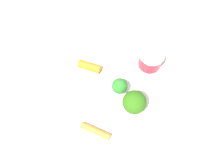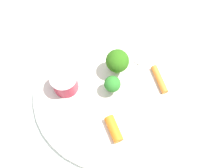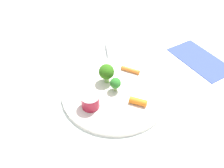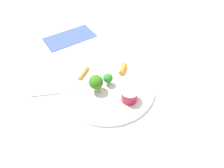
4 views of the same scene
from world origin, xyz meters
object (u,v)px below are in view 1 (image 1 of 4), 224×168
carrot_stick_1 (90,66)px  broccoli_floret_1 (120,86)px  plate (119,92)px  broccoli_floret_0 (134,102)px  sauce_cup (151,59)px  carrot_stick_0 (96,131)px

carrot_stick_1 → broccoli_floret_1: bearing=-156.6°
plate → broccoli_floret_1: broccoli_floret_1 is taller
plate → carrot_stick_1: carrot_stick_1 is taller
carrot_stick_1 → broccoli_floret_0: bearing=-161.7°
plate → broccoli_floret_1: 0.03m
broccoli_floret_0 → broccoli_floret_1: (0.04, 0.01, -0.01)m
sauce_cup → broccoli_floret_0: size_ratio=0.84×
broccoli_floret_1 → carrot_stick_1: size_ratio=0.90×
broccoli_floret_1 → carrot_stick_0: size_ratio=0.72×
broccoli_floret_0 → broccoli_floret_1: broccoli_floret_0 is taller
broccoli_floret_0 → carrot_stick_1: bearing=18.3°
broccoli_floret_0 → broccoli_floret_1: bearing=9.3°
sauce_cup → carrot_stick_1: sauce_cup is taller
carrot_stick_0 → carrot_stick_1: size_ratio=1.25×
sauce_cup → carrot_stick_0: bearing=116.0°
plate → sauce_cup: bearing=-72.8°
plate → broccoli_floret_1: (-0.00, 0.00, 0.03)m
plate → broccoli_floret_0: (-0.04, -0.01, 0.04)m
broccoli_floret_1 → carrot_stick_0: (-0.05, 0.07, -0.02)m
sauce_cup → carrot_stick_1: size_ratio=1.06×
carrot_stick_1 → sauce_cup: bearing=-111.8°
sauce_cup → broccoli_floret_1: broccoli_floret_1 is taller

